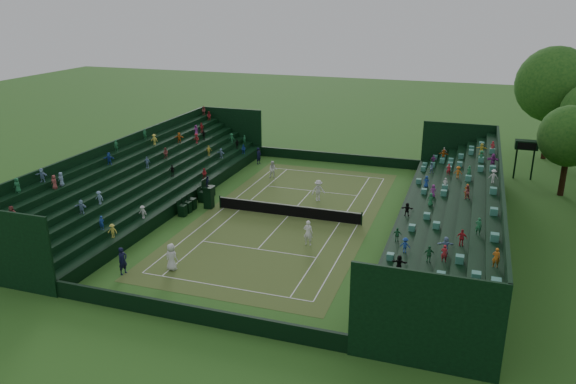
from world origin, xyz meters
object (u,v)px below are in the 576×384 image
Objects in this scene: player_far_east at (318,191)px; tennis_net at (288,210)px; player_near_west at (171,257)px; player_far_west at (273,170)px; umpire_chair at (208,194)px; player_near_east at (308,233)px.

tennis_net is at bearing -141.63° from player_far_east.
player_near_west is at bearing -143.80° from player_far_east.
player_far_east reaches higher than player_far_west.
umpire_chair is 1.53× the size of player_near_west.
tennis_net is 9.95m from player_far_west.
player_far_west is 7.43m from player_far_east.
player_near_west is at bearing 40.38° from player_near_east.
umpire_chair is at bearing -70.60° from player_near_west.
player_near_west is at bearing -75.77° from umpire_chair.
umpire_chair is 10.58m from player_near_east.
player_near_east is 8.95m from player_far_east.
player_near_west is 19.81m from player_far_west.
player_near_east is (6.95, 6.30, 0.02)m from player_near_west.
player_far_west is 0.91× the size of player_far_east.
player_far_west is (2.17, 9.17, -0.33)m from umpire_chair.
player_far_east reaches higher than tennis_net.
tennis_net is 6.68m from umpire_chair.
tennis_net is 5.52m from player_near_east.
umpire_chair is at bearing -177.60° from tennis_net.
player_near_west is 1.08× the size of player_far_west.
player_near_east and player_far_east have the same top height.
player_far_east is (-1.74, 8.78, 0.00)m from player_near_east.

